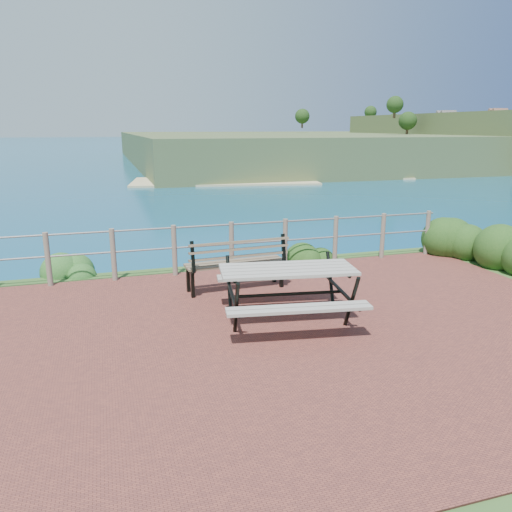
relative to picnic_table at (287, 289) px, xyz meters
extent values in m
cube|color=brown|center=(-0.11, -0.45, -0.53)|extent=(10.00, 7.00, 0.12)
plane|color=#156683|center=(-0.11, 199.55, -0.53)|extent=(1200.00, 1200.00, 0.00)
cylinder|color=#6B5B4C|center=(-3.56, 2.90, -0.01)|extent=(0.10, 0.10, 1.00)
cylinder|color=#6B5B4C|center=(-2.41, 2.90, -0.01)|extent=(0.10, 0.10, 1.00)
cylinder|color=#6B5B4C|center=(-1.26, 2.90, -0.01)|extent=(0.10, 0.10, 1.00)
cylinder|color=#6B5B4C|center=(-0.11, 2.90, -0.01)|extent=(0.10, 0.10, 1.00)
cylinder|color=#6B5B4C|center=(1.04, 2.90, -0.01)|extent=(0.10, 0.10, 1.00)
cylinder|color=#6B5B4C|center=(2.19, 2.90, -0.01)|extent=(0.10, 0.10, 1.00)
cylinder|color=#6B5B4C|center=(3.34, 2.90, -0.01)|extent=(0.10, 0.10, 1.00)
cylinder|color=#6B5B4C|center=(4.49, 2.90, -0.01)|extent=(0.10, 0.10, 1.00)
cylinder|color=slate|center=(-0.11, 2.90, 0.44)|extent=(9.40, 0.04, 0.04)
cylinder|color=slate|center=(-0.11, 2.90, 0.04)|extent=(9.40, 0.04, 0.04)
cube|color=#425329|center=(139.89, 209.55, -6.53)|extent=(260.00, 180.00, 12.00)
cube|color=#9D978D|center=(0.00, 0.00, 0.30)|extent=(2.06, 1.09, 0.04)
cube|color=#9D978D|center=(0.00, 0.00, -0.03)|extent=(1.99, 0.57, 0.04)
cube|color=#9D978D|center=(0.00, 0.00, -0.03)|extent=(1.99, 0.57, 0.04)
cylinder|color=black|center=(0.00, 0.00, -0.08)|extent=(1.68, 0.30, 0.05)
cube|color=brown|center=(-0.35, 1.69, -0.02)|extent=(1.81, 0.55, 0.04)
cube|color=brown|center=(-0.35, 1.69, 0.29)|extent=(1.79, 0.25, 0.41)
cube|color=black|center=(-0.35, 1.69, -0.26)|extent=(0.06, 0.07, 0.49)
cube|color=black|center=(-0.35, 1.69, -0.26)|extent=(0.06, 0.07, 0.49)
cube|color=black|center=(-0.35, 1.69, -0.26)|extent=(0.06, 0.07, 0.49)
cube|color=black|center=(-0.35, 1.69, -0.26)|extent=(0.06, 0.07, 0.49)
ellipsoid|color=#123B12|center=(5.43, 1.37, -0.53)|extent=(1.24, 1.24, 1.77)
ellipsoid|color=#123B12|center=(4.93, 2.72, -0.53)|extent=(1.05, 1.05, 1.50)
ellipsoid|color=#1F531F|center=(-3.21, 3.59, -0.53)|extent=(0.84, 0.84, 0.60)
ellipsoid|color=#123B12|center=(1.81, 3.29, -0.53)|extent=(0.80, 0.80, 0.56)
camera|label=1|loc=(-2.51, -6.59, 2.33)|focal=35.00mm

